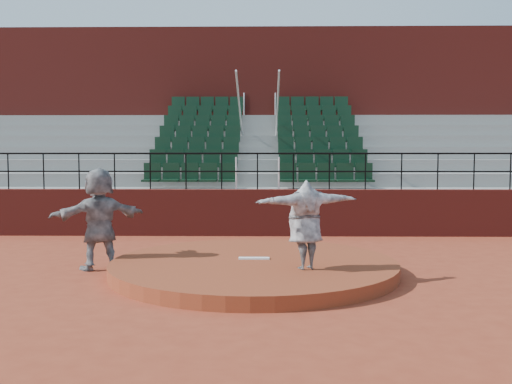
# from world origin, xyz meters

# --- Properties ---
(ground) EXTENTS (90.00, 90.00, 0.00)m
(ground) POSITION_xyz_m (0.00, 0.00, 0.00)
(ground) COLOR maroon
(ground) RESTS_ON ground
(pitchers_mound) EXTENTS (5.50, 5.50, 0.25)m
(pitchers_mound) POSITION_xyz_m (0.00, 0.00, 0.12)
(pitchers_mound) COLOR brown
(pitchers_mound) RESTS_ON ground
(pitching_rubber) EXTENTS (0.60, 0.15, 0.03)m
(pitching_rubber) POSITION_xyz_m (0.00, 0.15, 0.27)
(pitching_rubber) COLOR white
(pitching_rubber) RESTS_ON pitchers_mound
(boundary_wall) EXTENTS (24.00, 0.30, 1.30)m
(boundary_wall) POSITION_xyz_m (0.00, 5.00, 0.65)
(boundary_wall) COLOR maroon
(boundary_wall) RESTS_ON ground
(wall_railing) EXTENTS (24.04, 0.05, 1.03)m
(wall_railing) POSITION_xyz_m (0.00, 5.00, 2.03)
(wall_railing) COLOR black
(wall_railing) RESTS_ON boundary_wall
(seating_deck) EXTENTS (24.00, 5.97, 4.63)m
(seating_deck) POSITION_xyz_m (0.00, 8.65, 1.43)
(seating_deck) COLOR gray
(seating_deck) RESTS_ON ground
(press_box_facade) EXTENTS (24.00, 3.00, 7.10)m
(press_box_facade) POSITION_xyz_m (0.00, 12.60, 3.55)
(press_box_facade) COLOR maroon
(press_box_facade) RESTS_ON ground
(pitcher) EXTENTS (2.02, 1.18, 1.59)m
(pitcher) POSITION_xyz_m (0.93, -0.77, 1.05)
(pitcher) COLOR black
(pitcher) RESTS_ON pitchers_mound
(fielder) EXTENTS (1.94, 1.44, 2.03)m
(fielder) POSITION_xyz_m (-3.09, 0.36, 1.01)
(fielder) COLOR black
(fielder) RESTS_ON ground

